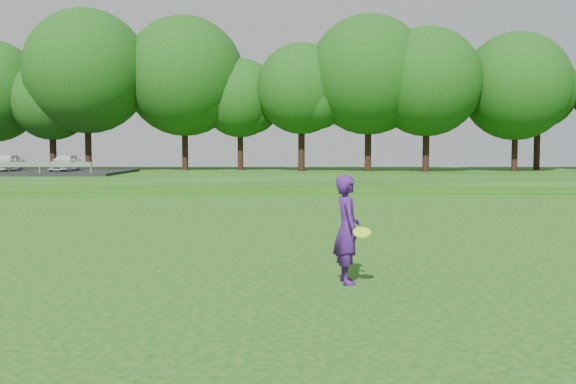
{
  "coord_description": "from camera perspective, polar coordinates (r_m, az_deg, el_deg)",
  "views": [
    {
      "loc": [
        -0.99,
        -10.61,
        2.32
      ],
      "look_at": [
        -0.94,
        4.29,
        1.3
      ],
      "focal_mm": 40.0,
      "sensor_mm": 36.0,
      "label": 1
    }
  ],
  "objects": [
    {
      "name": "ground",
      "position": [
        10.9,
        5.08,
        -8.38
      ],
      "size": [
        140.0,
        140.0,
        0.0
      ],
      "primitive_type": "plane",
      "color": "#12480D",
      "rests_on": "ground"
    },
    {
      "name": "berm",
      "position": [
        44.67,
        1.1,
        1.31
      ],
      "size": [
        130.0,
        30.0,
        0.6
      ],
      "primitive_type": "cube",
      "color": "#12480D",
      "rests_on": "ground"
    },
    {
      "name": "walking_path",
      "position": [
        30.71,
        1.68,
        -0.39
      ],
      "size": [
        130.0,
        1.6,
        0.04
      ],
      "primitive_type": "cube",
      "color": "gray",
      "rests_on": "ground"
    },
    {
      "name": "treeline",
      "position": [
        48.96,
        1.01,
        10.69
      ],
      "size": [
        104.0,
        7.0,
        15.0
      ],
      "primitive_type": null,
      "color": "#174810",
      "rests_on": "berm"
    },
    {
      "name": "woman",
      "position": [
        11.04,
        5.27,
        -3.31
      ],
      "size": [
        0.64,
        0.87,
        1.87
      ],
      "color": "#3F1769",
      "rests_on": "ground"
    }
  ]
}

